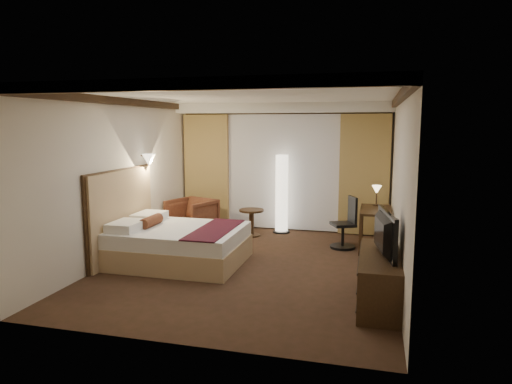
% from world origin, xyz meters
% --- Properties ---
extents(floor, '(4.50, 5.50, 0.01)m').
position_xyz_m(floor, '(0.00, 0.00, 0.00)').
color(floor, '#322213').
rests_on(floor, ground).
extents(ceiling, '(4.50, 5.50, 0.01)m').
position_xyz_m(ceiling, '(0.00, 0.00, 2.70)').
color(ceiling, white).
rests_on(ceiling, back_wall).
extents(back_wall, '(4.50, 0.02, 2.70)m').
position_xyz_m(back_wall, '(0.00, 2.75, 1.35)').
color(back_wall, beige).
rests_on(back_wall, floor).
extents(left_wall, '(0.02, 5.50, 2.70)m').
position_xyz_m(left_wall, '(-2.25, 0.00, 1.35)').
color(left_wall, beige).
rests_on(left_wall, floor).
extents(right_wall, '(0.02, 5.50, 2.70)m').
position_xyz_m(right_wall, '(2.25, 0.00, 1.35)').
color(right_wall, beige).
rests_on(right_wall, floor).
extents(crown_molding, '(4.50, 5.50, 0.12)m').
position_xyz_m(crown_molding, '(0.00, 0.00, 2.64)').
color(crown_molding, black).
rests_on(crown_molding, ceiling).
extents(soffit, '(4.50, 0.50, 0.20)m').
position_xyz_m(soffit, '(0.00, 2.50, 2.60)').
color(soffit, white).
rests_on(soffit, ceiling).
extents(curtain_sheer, '(2.48, 0.04, 2.45)m').
position_xyz_m(curtain_sheer, '(0.00, 2.67, 1.25)').
color(curtain_sheer, silver).
rests_on(curtain_sheer, back_wall).
extents(curtain_left_drape, '(1.00, 0.14, 2.45)m').
position_xyz_m(curtain_left_drape, '(-1.70, 2.61, 1.25)').
color(curtain_left_drape, tan).
rests_on(curtain_left_drape, back_wall).
extents(curtain_right_drape, '(1.00, 0.14, 2.45)m').
position_xyz_m(curtain_right_drape, '(1.70, 2.61, 1.25)').
color(curtain_right_drape, tan).
rests_on(curtain_right_drape, back_wall).
extents(wall_sconce, '(0.24, 0.24, 0.24)m').
position_xyz_m(wall_sconce, '(-2.09, 0.69, 1.62)').
color(wall_sconce, white).
rests_on(wall_sconce, left_wall).
extents(bed, '(2.05, 1.60, 0.60)m').
position_xyz_m(bed, '(-1.16, -0.11, 0.30)').
color(bed, white).
rests_on(bed, floor).
extents(headboard, '(0.12, 1.90, 1.50)m').
position_xyz_m(headboard, '(-2.20, -0.11, 0.75)').
color(headboard, tan).
rests_on(headboard, floor).
extents(armchair, '(1.04, 1.01, 0.84)m').
position_xyz_m(armchair, '(-1.69, 1.68, 0.42)').
color(armchair, '#4E2217').
rests_on(armchair, floor).
extents(side_table, '(0.50, 0.50, 0.55)m').
position_xyz_m(side_table, '(-0.50, 1.95, 0.28)').
color(side_table, black).
rests_on(side_table, floor).
extents(floor_lamp, '(0.35, 0.35, 1.65)m').
position_xyz_m(floor_lamp, '(0.04, 2.41, 0.83)').
color(floor_lamp, white).
rests_on(floor_lamp, floor).
extents(desk, '(0.55, 1.08, 0.75)m').
position_xyz_m(desk, '(1.95, 1.53, 0.38)').
color(desk, black).
rests_on(desk, floor).
extents(desk_lamp, '(0.18, 0.18, 0.34)m').
position_xyz_m(desk_lamp, '(1.95, 1.92, 0.92)').
color(desk_lamp, '#FFD899').
rests_on(desk_lamp, desk).
extents(office_chair, '(0.62, 0.62, 0.96)m').
position_xyz_m(office_chair, '(1.37, 1.48, 0.48)').
color(office_chair, black).
rests_on(office_chair, floor).
extents(dresser, '(0.50, 1.62, 0.63)m').
position_xyz_m(dresser, '(2.00, -1.05, 0.32)').
color(dresser, black).
rests_on(dresser, floor).
extents(television, '(0.75, 1.10, 0.13)m').
position_xyz_m(television, '(1.97, -1.05, 0.92)').
color(television, black).
rests_on(television, dresser).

